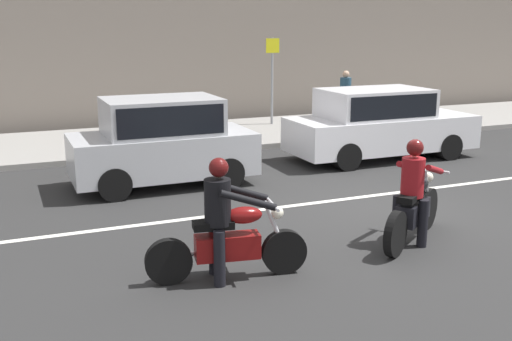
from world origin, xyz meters
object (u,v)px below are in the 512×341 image
Objects in this scene: parked_hatchback_silver at (162,141)px; pedestrian_bystander at (345,94)px; street_sign_post at (272,72)px; motorcycle_with_rider_crimson at (413,200)px; motorcycle_with_rider_black_leather at (226,230)px; parked_sedan_white at (379,123)px.

parked_hatchback_silver is 2.12× the size of pedestrian_bystander.
street_sign_post is at bearing 48.21° from parked_hatchback_silver.
motorcycle_with_rider_crimson is 3.08m from motorcycle_with_rider_black_leather.
parked_hatchback_silver is at bearing -148.70° from pedestrian_bystander.
street_sign_post reaches higher than motorcycle_with_rider_black_leather.
motorcycle_with_rider_crimson is at bearing -60.87° from parked_hatchback_silver.
motorcycle_with_rider_crimson is at bearing -114.91° from pedestrian_bystander.
motorcycle_with_rider_black_leather is 11.83m from street_sign_post.
pedestrian_bystander is (1.24, 3.66, 0.26)m from parked_sedan_white.
pedestrian_bystander is at bearing 31.30° from parked_hatchback_silver.
parked_hatchback_silver reaches higher than motorcycle_with_rider_crimson.
motorcycle_with_rider_crimson is 0.50× the size of parked_hatchback_silver.
parked_hatchback_silver is at bearing -131.79° from street_sign_post.
parked_sedan_white is at bearing 42.19° from motorcycle_with_rider_black_leather.
parked_sedan_white reaches higher than motorcycle_with_rider_crimson.
motorcycle_with_rider_crimson is 5.91m from parked_sedan_white.
pedestrian_bystander is (1.80, -1.43, -0.62)m from street_sign_post.
pedestrian_bystander reaches higher than motorcycle_with_rider_black_leather.
street_sign_post is 1.56× the size of pedestrian_bystander.
parked_hatchback_silver is (-5.50, -0.44, 0.04)m from parked_sedan_white.
pedestrian_bystander reaches higher than motorcycle_with_rider_crimson.
pedestrian_bystander is (7.18, 9.04, 0.48)m from motorcycle_with_rider_black_leather.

